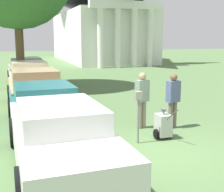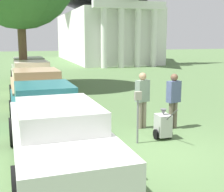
{
  "view_description": "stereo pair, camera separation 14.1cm",
  "coord_description": "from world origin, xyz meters",
  "px_view_note": "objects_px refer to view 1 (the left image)",
  "views": [
    {
      "loc": [
        -3.33,
        -6.49,
        2.76
      ],
      "look_at": [
        -0.56,
        1.89,
        1.1
      ],
      "focal_mm": 50.0,
      "sensor_mm": 36.0,
      "label": 1
    },
    {
      "loc": [
        -3.2,
        -6.53,
        2.76
      ],
      "look_at": [
        -0.56,
        1.89,
        1.1
      ],
      "focal_mm": 50.0,
      "sensor_mm": 36.0,
      "label": 2
    }
  ],
  "objects_px": {
    "parked_car_tan": "(35,89)",
    "person_supervisor": "(173,97)",
    "church": "(100,15)",
    "equipment_cart": "(163,125)",
    "parking_meter": "(138,107)",
    "parked_car_sage": "(26,72)",
    "parked_car_cream": "(29,78)",
    "parked_car_teal": "(44,108)",
    "person_worker": "(142,97)",
    "parked_car_white": "(59,136)"
  },
  "relations": [
    {
      "from": "parked_car_sage",
      "to": "person_worker",
      "type": "xyz_separation_m",
      "value": [
        2.87,
        -10.66,
        0.24
      ]
    },
    {
      "from": "parked_car_tan",
      "to": "person_worker",
      "type": "height_order",
      "value": "person_worker"
    },
    {
      "from": "person_worker",
      "to": "church",
      "type": "distance_m",
      "value": 28.75
    },
    {
      "from": "parking_meter",
      "to": "person_worker",
      "type": "bearing_deg",
      "value": 62.54
    },
    {
      "from": "parked_car_cream",
      "to": "parked_car_sage",
      "type": "bearing_deg",
      "value": 88.76
    },
    {
      "from": "parked_car_sage",
      "to": "church",
      "type": "xyz_separation_m",
      "value": [
        9.52,
        16.98,
        4.56
      ]
    },
    {
      "from": "parked_car_cream",
      "to": "parked_car_sage",
      "type": "distance_m",
      "value": 2.9
    },
    {
      "from": "parked_car_white",
      "to": "person_worker",
      "type": "xyz_separation_m",
      "value": [
        2.87,
        2.12,
        0.31
      ]
    },
    {
      "from": "person_supervisor",
      "to": "equipment_cart",
      "type": "distance_m",
      "value": 1.26
    },
    {
      "from": "parked_car_cream",
      "to": "equipment_cart",
      "type": "bearing_deg",
      "value": -72.49
    },
    {
      "from": "person_supervisor",
      "to": "equipment_cart",
      "type": "bearing_deg",
      "value": 31.62
    },
    {
      "from": "parked_car_white",
      "to": "parked_car_teal",
      "type": "relative_size",
      "value": 1.11
    },
    {
      "from": "parked_car_cream",
      "to": "church",
      "type": "relative_size",
      "value": 0.23
    },
    {
      "from": "parked_car_cream",
      "to": "person_supervisor",
      "type": "xyz_separation_m",
      "value": [
        3.77,
        -8.06,
        0.23
      ]
    },
    {
      "from": "parked_car_teal",
      "to": "equipment_cart",
      "type": "bearing_deg",
      "value": -35.72
    },
    {
      "from": "person_worker",
      "to": "equipment_cart",
      "type": "xyz_separation_m",
      "value": [
        0.15,
        -1.13,
        -0.6
      ]
    },
    {
      "from": "parking_meter",
      "to": "church",
      "type": "relative_size",
      "value": 0.06
    },
    {
      "from": "person_supervisor",
      "to": "parking_meter",
      "type": "bearing_deg",
      "value": 15.65
    },
    {
      "from": "parking_meter",
      "to": "equipment_cart",
      "type": "distance_m",
      "value": 1.01
    },
    {
      "from": "person_worker",
      "to": "person_supervisor",
      "type": "xyz_separation_m",
      "value": [
        0.9,
        -0.3,
        -0.02
      ]
    },
    {
      "from": "parked_car_teal",
      "to": "person_supervisor",
      "type": "distance_m",
      "value": 3.98
    },
    {
      "from": "parking_meter",
      "to": "person_supervisor",
      "type": "relative_size",
      "value": 0.82
    },
    {
      "from": "parked_car_white",
      "to": "parked_car_tan",
      "type": "distance_m",
      "value": 6.27
    },
    {
      "from": "parked_car_sage",
      "to": "equipment_cart",
      "type": "height_order",
      "value": "parked_car_sage"
    },
    {
      "from": "parked_car_sage",
      "to": "person_worker",
      "type": "distance_m",
      "value": 11.04
    },
    {
      "from": "parked_car_white",
      "to": "parked_car_sage",
      "type": "distance_m",
      "value": 12.78
    },
    {
      "from": "parked_car_white",
      "to": "parked_car_tan",
      "type": "relative_size",
      "value": 1.12
    },
    {
      "from": "parked_car_white",
      "to": "parked_car_tan",
      "type": "bearing_deg",
      "value": 88.76
    },
    {
      "from": "parked_car_sage",
      "to": "church",
      "type": "height_order",
      "value": "church"
    },
    {
      "from": "parked_car_tan",
      "to": "person_supervisor",
      "type": "relative_size",
      "value": 2.77
    },
    {
      "from": "parked_car_teal",
      "to": "parked_car_sage",
      "type": "height_order",
      "value": "parked_car_sage"
    },
    {
      "from": "parked_car_sage",
      "to": "parking_meter",
      "type": "distance_m",
      "value": 12.14
    },
    {
      "from": "parked_car_sage",
      "to": "equipment_cart",
      "type": "xyz_separation_m",
      "value": [
        3.02,
        -11.79,
        -0.36
      ]
    },
    {
      "from": "parked_car_cream",
      "to": "church",
      "type": "distance_m",
      "value": 22.5
    },
    {
      "from": "parked_car_teal",
      "to": "equipment_cart",
      "type": "height_order",
      "value": "parked_car_teal"
    },
    {
      "from": "parked_car_cream",
      "to": "person_supervisor",
      "type": "bearing_deg",
      "value": -66.2
    },
    {
      "from": "parked_car_teal",
      "to": "parked_car_cream",
      "type": "distance_m",
      "value": 6.82
    },
    {
      "from": "church",
      "to": "parked_car_teal",
      "type": "bearing_deg",
      "value": -109.64
    },
    {
      "from": "parked_car_teal",
      "to": "church",
      "type": "distance_m",
      "value": 28.72
    },
    {
      "from": "parking_meter",
      "to": "person_worker",
      "type": "distance_m",
      "value": 1.44
    },
    {
      "from": "parked_car_cream",
      "to": "parked_car_white",
      "type": "bearing_deg",
      "value": -91.24
    },
    {
      "from": "parked_car_teal",
      "to": "parking_meter",
      "type": "height_order",
      "value": "parking_meter"
    },
    {
      "from": "parked_car_teal",
      "to": "church",
      "type": "xyz_separation_m",
      "value": [
        9.52,
        26.69,
        4.65
      ]
    },
    {
      "from": "parked_car_tan",
      "to": "parked_car_sage",
      "type": "distance_m",
      "value": 6.51
    },
    {
      "from": "parked_car_tan",
      "to": "person_worker",
      "type": "distance_m",
      "value": 5.05
    },
    {
      "from": "church",
      "to": "equipment_cart",
      "type": "bearing_deg",
      "value": -102.74
    },
    {
      "from": "parked_car_tan",
      "to": "parked_car_teal",
      "type": "bearing_deg",
      "value": -91.24
    },
    {
      "from": "parked_car_white",
      "to": "church",
      "type": "height_order",
      "value": "church"
    },
    {
      "from": "person_worker",
      "to": "church",
      "type": "bearing_deg",
      "value": -123.14
    },
    {
      "from": "parking_meter",
      "to": "church",
      "type": "xyz_separation_m",
      "value": [
        7.32,
        28.91,
        4.33
      ]
    }
  ]
}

